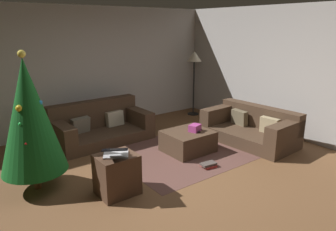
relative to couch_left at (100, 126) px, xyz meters
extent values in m
plane|color=brown|center=(0.10, -2.27, -0.28)|extent=(6.40, 6.40, 0.00)
cube|color=#BCB7B2|center=(0.10, 0.87, 1.02)|extent=(6.40, 0.12, 2.60)
cube|color=#B5B0AB|center=(3.24, -2.27, 1.02)|extent=(0.12, 6.40, 2.60)
cube|color=#473323|center=(0.00, -0.12, -0.17)|extent=(1.87, 1.01, 0.21)
cube|color=#473323|center=(-0.01, 0.25, 0.20)|extent=(1.86, 0.28, 0.55)
cube|color=#473323|center=(0.81, -0.10, 0.09)|extent=(0.26, 0.98, 0.32)
cube|color=#473323|center=(-0.80, -0.14, 0.09)|extent=(0.26, 0.98, 0.32)
cube|color=#BCB299|center=(0.37, 0.06, 0.08)|extent=(0.37, 0.17, 0.31)
cube|color=#716B5B|center=(-0.37, 0.04, 0.08)|extent=(0.38, 0.22, 0.31)
cube|color=#473323|center=(2.25, -1.86, -0.16)|extent=(1.04, 1.80, 0.24)
cube|color=#473323|center=(2.60, -1.84, 0.18)|extent=(0.34, 1.76, 0.43)
cube|color=#473323|center=(2.29, -2.61, 0.12)|extent=(0.96, 0.29, 0.32)
cube|color=#473323|center=(2.21, -1.11, 0.12)|extent=(0.96, 0.29, 0.32)
cube|color=tan|center=(2.42, -2.20, 0.11)|extent=(0.16, 0.37, 0.30)
cube|color=brown|center=(2.39, -1.51, 0.11)|extent=(0.17, 0.37, 0.31)
cube|color=#473323|center=(1.01, -1.51, -0.09)|extent=(0.81, 0.71, 0.38)
cube|color=#B23F8C|center=(1.11, -1.57, 0.16)|extent=(0.25, 0.22, 0.12)
cube|color=black|center=(1.15, -1.62, 0.11)|extent=(0.12, 0.16, 0.02)
cylinder|color=brown|center=(-1.55, -1.28, -0.14)|extent=(0.10, 0.10, 0.28)
cone|color=#14591E|center=(-1.55, -1.28, 0.77)|extent=(0.87, 0.87, 1.54)
sphere|color=red|center=(-1.55, -1.12, 0.94)|extent=(0.05, 0.05, 0.05)
sphere|color=yellow|center=(-1.69, -1.39, 0.92)|extent=(0.08, 0.08, 0.08)
sphere|color=#2699E5|center=(-1.42, -1.36, 0.95)|extent=(0.06, 0.06, 0.06)
sphere|color=red|center=(-1.67, -1.51, 0.49)|extent=(0.07, 0.07, 0.07)
sphere|color=#2699E5|center=(-1.78, -1.01, 0.27)|extent=(0.06, 0.06, 0.06)
sphere|color=#CC33BF|center=(-1.40, -1.13, 0.67)|extent=(0.06, 0.06, 0.06)
sphere|color=orange|center=(-1.59, -1.15, 1.09)|extent=(0.07, 0.07, 0.07)
sphere|color=green|center=(-1.69, -1.42, 0.73)|extent=(0.07, 0.07, 0.07)
sphere|color=#F2D84C|center=(-1.55, -1.28, 1.58)|extent=(0.10, 0.10, 0.10)
cube|color=#4C3323|center=(-0.73, -2.08, 0.00)|extent=(0.52, 0.44, 0.55)
cube|color=silver|center=(-0.73, -2.08, 0.29)|extent=(0.41, 0.38, 0.02)
cube|color=black|center=(-0.81, -2.22, 0.42)|extent=(0.40, 0.38, 0.08)
cube|color=#B7332D|center=(0.84, -2.22, -0.26)|extent=(0.23, 0.23, 0.04)
cube|color=#4C423D|center=(0.83, -2.23, -0.22)|extent=(0.27, 0.17, 0.04)
cylinder|color=black|center=(2.73, 0.30, -0.27)|extent=(0.28, 0.28, 0.02)
cylinder|color=black|center=(2.73, 0.30, 0.40)|extent=(0.04, 0.04, 1.35)
cone|color=beige|center=(2.73, 0.30, 1.20)|extent=(0.36, 0.36, 0.24)
cube|color=brown|center=(1.01, -1.51, -0.27)|extent=(2.60, 2.00, 0.01)
camera|label=1|loc=(-2.49, -5.56, 1.92)|focal=33.76mm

